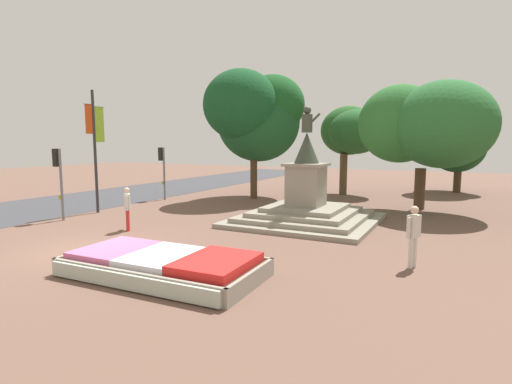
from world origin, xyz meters
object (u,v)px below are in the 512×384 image
object	(u,v)px
traffic_light_far_corner	(163,164)
banner_pole	(95,146)
flower_planter	(163,265)
pedestrian_with_handbag	(127,206)
statue_monument	(306,205)
pedestrian_near_planter	(414,232)
traffic_light_mid_block	(59,171)

from	to	relation	value
traffic_light_far_corner	banner_pole	xyz separation A→B (m)	(0.10, -5.13, 1.10)
flower_planter	pedestrian_with_handbag	world-z (taller)	pedestrian_with_handbag
flower_planter	statue_monument	bearing A→B (deg)	84.14
flower_planter	pedestrian_near_planter	world-z (taller)	pedestrian_near_planter
statue_monument	traffic_light_far_corner	xyz separation A→B (m)	(-10.32, 2.75, 1.44)
flower_planter	banner_pole	distance (m)	11.58
traffic_light_mid_block	pedestrian_with_handbag	xyz separation A→B (m)	(4.33, -0.28, -1.25)
traffic_light_mid_block	banner_pole	size ratio (longest dim) A/B	0.53
traffic_light_far_corner	pedestrian_with_handbag	size ratio (longest dim) A/B	1.84
traffic_light_mid_block	banner_pole	bearing A→B (deg)	93.65
traffic_light_mid_block	traffic_light_far_corner	distance (m)	7.33
statue_monument	pedestrian_near_planter	world-z (taller)	statue_monument
flower_planter	traffic_light_mid_block	bearing A→B (deg)	156.82
traffic_light_mid_block	flower_planter	bearing A→B (deg)	-23.18
flower_planter	traffic_light_mid_block	xyz separation A→B (m)	(-9.20, 3.94, 1.96)
traffic_light_mid_block	pedestrian_near_planter	xyz separation A→B (m)	(14.98, -0.20, -1.22)
statue_monument	traffic_light_mid_block	bearing A→B (deg)	-155.57
pedestrian_near_planter	pedestrian_with_handbag	bearing A→B (deg)	-179.57
flower_planter	traffic_light_far_corner	bearing A→B (deg)	129.98
statue_monument	pedestrian_with_handbag	xyz separation A→B (m)	(-5.74, -4.86, 0.20)
flower_planter	banner_pole	bearing A→B (deg)	146.70
flower_planter	pedestrian_near_planter	distance (m)	6.92
traffic_light_far_corner	banner_pole	bearing A→B (deg)	-88.83
pedestrian_near_planter	traffic_light_mid_block	bearing A→B (deg)	179.24
statue_monument	banner_pole	distance (m)	10.79
pedestrian_with_handbag	statue_monument	bearing A→B (deg)	40.22
pedestrian_with_handbag	pedestrian_near_planter	size ratio (longest dim) A/B	0.99
traffic_light_mid_block	traffic_light_far_corner	xyz separation A→B (m)	(-0.24, 7.33, -0.01)
statue_monument	pedestrian_near_planter	distance (m)	6.85
statue_monument	pedestrian_with_handbag	bearing A→B (deg)	-139.78
pedestrian_with_handbag	pedestrian_near_planter	distance (m)	10.65
pedestrian_near_planter	statue_monument	bearing A→B (deg)	135.75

